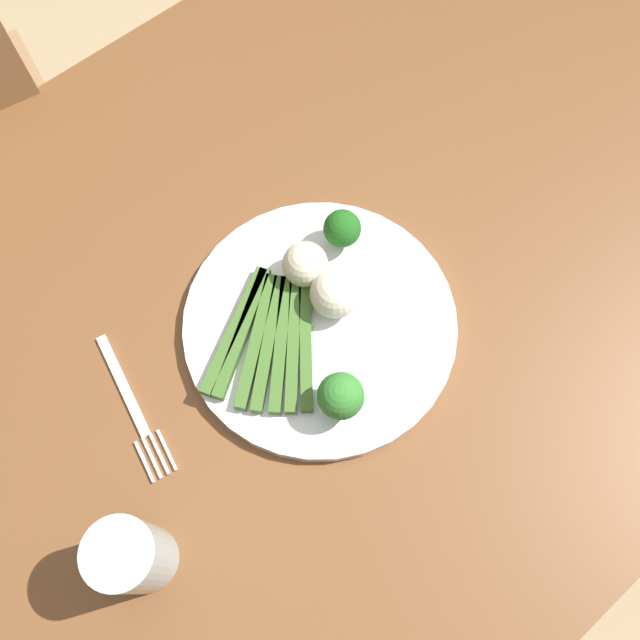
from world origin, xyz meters
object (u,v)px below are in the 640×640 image
plate (320,324)px  cauliflower_near_center (305,264)px  cauliflower_front (335,294)px  broccoli_left (342,229)px  fork (133,407)px  broccoli_outer_edge (341,396)px  dining_table (307,328)px  asparagus_bundle (269,340)px  water_glass (132,556)px

plate → cauliflower_near_center: bearing=-114.1°
cauliflower_front → cauliflower_near_center: (0.00, -0.05, -0.00)m
plate → broccoli_left: size_ratio=5.80×
cauliflower_near_center → fork: (0.22, -0.00, -0.04)m
broccoli_outer_edge → cauliflower_front: broccoli_outer_edge is taller
dining_table → cauliflower_near_center: size_ratio=26.89×
asparagus_bundle → dining_table: bearing=158.2°
cauliflower_front → fork: 0.23m
broccoli_outer_edge → fork: bearing=-40.4°
dining_table → water_glass: 0.35m
fork → water_glass: 0.16m
asparagus_bundle → cauliflower_front: (-0.08, 0.01, 0.02)m
broccoli_outer_edge → fork: (0.16, -0.14, -0.05)m
dining_table → plate: (0.01, 0.04, 0.11)m
cauliflower_front → water_glass: bearing=15.0°
plate → cauliflower_near_center: (-0.02, -0.05, 0.03)m
cauliflower_front → plate: bearing=13.8°
cauliflower_front → asparagus_bundle: bearing=-7.5°
asparagus_bundle → cauliflower_front: 0.08m
dining_table → asparagus_bundle: 0.15m
plate → cauliflower_near_center: size_ratio=5.96×
broccoli_outer_edge → cauliflower_front: bearing=-127.6°
plate → fork: plate is taller
cauliflower_front → cauliflower_near_center: size_ratio=1.08×
dining_table → broccoli_outer_edge: bearing=65.8°
broccoli_outer_edge → water_glass: bearing=-1.5°
dining_table → cauliflower_front: cauliflower_front is taller
asparagus_bundle → fork: (0.15, -0.04, -0.02)m
broccoli_outer_edge → plate: bearing=-117.5°
plate → broccoli_left: 0.10m
cauliflower_front → cauliflower_near_center: cauliflower_front is taller
cauliflower_front → water_glass: 0.31m
broccoli_left → cauliflower_front: 0.07m
water_glass → asparagus_bundle: bearing=-157.7°
dining_table → asparagus_bundle: asparagus_bundle is taller
cauliflower_near_center → water_glass: (0.30, 0.13, 0.01)m
fork → asparagus_bundle: bearing=86.6°
dining_table → cauliflower_near_center: bearing=-132.8°
dining_table → fork: 0.24m
asparagus_bundle → cauliflower_front: bearing=130.8°
plate → asparagus_bundle: size_ratio=1.74×
fork → water_glass: water_glass is taller
cauliflower_front → dining_table: bearing=-70.2°
broccoli_left → broccoli_outer_edge: broccoli_outer_edge is taller
plate → cauliflower_front: (-0.02, -0.01, 0.03)m
water_glass → cauliflower_front: bearing=-165.0°
broccoli_left → plate: bearing=36.1°
plate → cauliflower_front: 0.04m
dining_table → broccoli_outer_edge: (0.05, 0.12, 0.15)m
asparagus_bundle → fork: 0.15m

